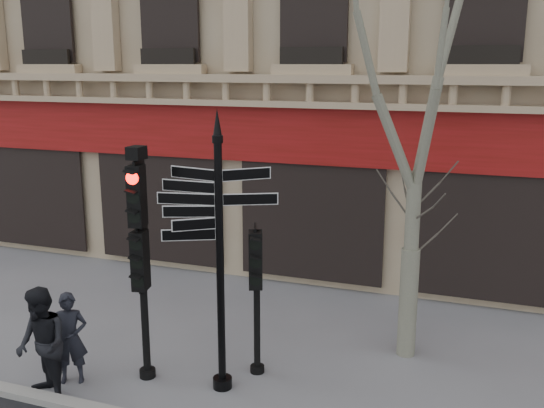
{
  "coord_description": "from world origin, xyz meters",
  "views": [
    {
      "loc": [
        3.75,
        -8.22,
        5.17
      ],
      "look_at": [
        0.58,
        0.6,
        3.0
      ],
      "focal_mm": 40.0,
      "sensor_mm": 36.0,
      "label": 1
    }
  ],
  "objects": [
    {
      "name": "ground",
      "position": [
        0.0,
        0.0,
        0.0
      ],
      "size": [
        80.0,
        80.0,
        0.0
      ],
      "primitive_type": "plane",
      "color": "slate",
      "rests_on": "ground"
    },
    {
      "name": "fingerpost",
      "position": [
        -0.05,
        -0.04,
        3.05
      ],
      "size": [
        2.34,
        2.34,
        4.54
      ],
      "rotation": [
        0.0,
        0.0,
        0.28
      ],
      "color": "black",
      "rests_on": "ground"
    },
    {
      "name": "plane_tree",
      "position": [
        2.61,
        2.16,
        5.44
      ],
      "size": [
        2.92,
        2.92,
        7.75
      ],
      "color": "gray",
      "rests_on": "ground"
    },
    {
      "name": "pedestrian_b",
      "position": [
        -2.53,
        -1.3,
        0.92
      ],
      "size": [
        1.12,
        1.05,
        1.84
      ],
      "primitive_type": "imported",
      "rotation": [
        0.0,
        0.0,
        -0.54
      ],
      "color": "black",
      "rests_on": "ground"
    },
    {
      "name": "traffic_signal_main",
      "position": [
        -1.39,
        -0.16,
        2.48
      ],
      "size": [
        0.49,
        0.39,
        3.92
      ],
      "rotation": [
        0.0,
        0.0,
        0.2
      ],
      "color": "black",
      "rests_on": "ground"
    },
    {
      "name": "pedestrian_a",
      "position": [
        -2.48,
        -0.7,
        0.77
      ],
      "size": [
        0.67,
        0.59,
        1.55
      ],
      "primitive_type": "imported",
      "rotation": [
        0.0,
        0.0,
        0.47
      ],
      "color": "black",
      "rests_on": "ground"
    },
    {
      "name": "traffic_signal_secondary",
      "position": [
        0.3,
        0.62,
        1.76
      ],
      "size": [
        0.51,
        0.44,
        2.52
      ],
      "rotation": [
        0.0,
        0.0,
        0.38
      ],
      "color": "black",
      "rests_on": "ground"
    }
  ]
}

